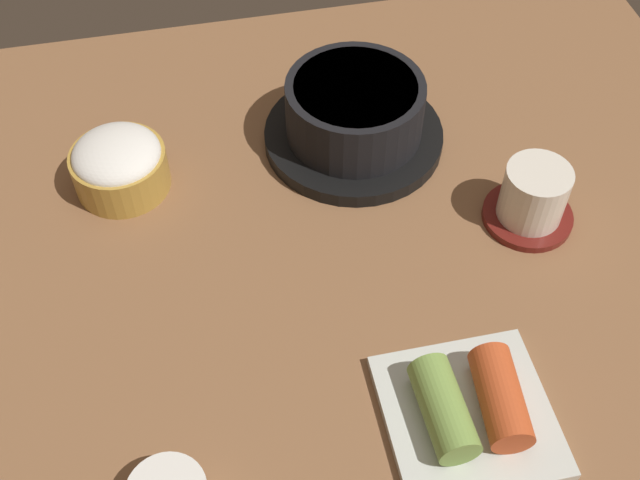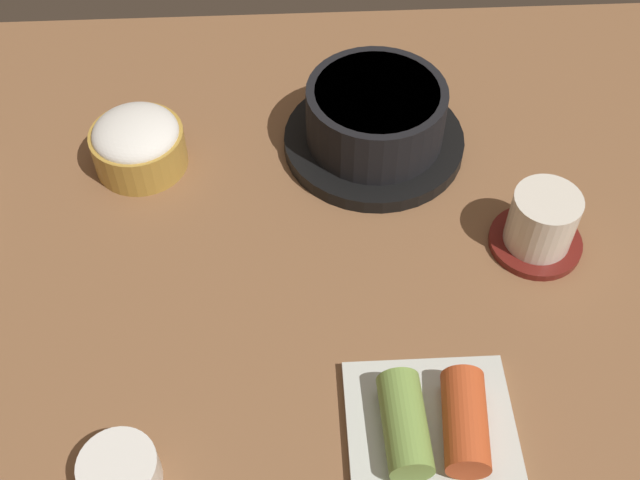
% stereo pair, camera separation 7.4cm
% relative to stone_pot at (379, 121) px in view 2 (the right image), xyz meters
% --- Properties ---
extents(dining_table, '(1.00, 0.76, 0.02)m').
position_rel_stone_pot_xyz_m(dining_table, '(-0.09, -0.13, -0.05)').
color(dining_table, brown).
rests_on(dining_table, ground).
extents(stone_pot, '(0.19, 0.19, 0.08)m').
position_rel_stone_pot_xyz_m(stone_pot, '(0.00, 0.00, 0.00)').
color(stone_pot, black).
rests_on(stone_pot, dining_table).
extents(rice_bowl, '(0.10, 0.10, 0.06)m').
position_rel_stone_pot_xyz_m(rice_bowl, '(-0.25, -0.01, -0.01)').
color(rice_bowl, '#B78C38').
rests_on(rice_bowl, dining_table).
extents(tea_cup_with_saucer, '(0.09, 0.09, 0.07)m').
position_rel_stone_pot_xyz_m(tea_cup_with_saucer, '(0.14, -0.14, -0.01)').
color(tea_cup_with_saucer, maroon).
rests_on(tea_cup_with_saucer, dining_table).
extents(kimchi_plate, '(0.14, 0.14, 0.05)m').
position_rel_stone_pot_xyz_m(kimchi_plate, '(0.02, -0.34, -0.02)').
color(kimchi_plate, silver).
rests_on(kimchi_plate, dining_table).
extents(side_bowl_near, '(0.06, 0.06, 0.03)m').
position_rel_stone_pot_xyz_m(side_bowl_near, '(-0.23, -0.36, -0.02)').
color(side_bowl_near, white).
rests_on(side_bowl_near, dining_table).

